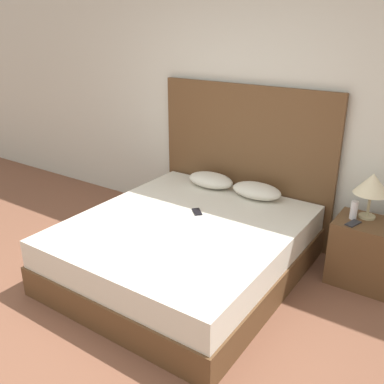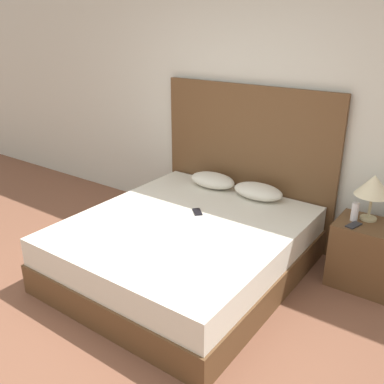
% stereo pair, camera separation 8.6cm
% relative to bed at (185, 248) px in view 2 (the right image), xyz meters
% --- Properties ---
extents(ground_plane, '(16.00, 16.00, 0.00)m').
position_rel_bed_xyz_m(ground_plane, '(-0.04, -1.09, -0.25)').
color(ground_plane, brown).
extents(wall_back, '(10.00, 0.06, 2.70)m').
position_rel_bed_xyz_m(wall_back, '(-0.04, 1.15, 1.10)').
color(wall_back, silver).
rests_on(wall_back, ground_plane).
extents(bed, '(1.85, 2.10, 0.51)m').
position_rel_bed_xyz_m(bed, '(0.00, 0.00, 0.00)').
color(bed, brown).
rests_on(bed, ground_plane).
extents(headboard, '(1.94, 0.05, 1.57)m').
position_rel_bed_xyz_m(headboard, '(-0.00, 1.08, 0.53)').
color(headboard, brown).
rests_on(headboard, ground_plane).
extents(pillow_left, '(0.51, 0.30, 0.15)m').
position_rel_bed_xyz_m(pillow_left, '(-0.27, 0.85, 0.33)').
color(pillow_left, silver).
rests_on(pillow_left, bed).
extents(pillow_right, '(0.51, 0.30, 0.15)m').
position_rel_bed_xyz_m(pillow_right, '(0.27, 0.85, 0.33)').
color(pillow_right, silver).
rests_on(pillow_right, bed).
extents(phone_on_bed, '(0.16, 0.15, 0.01)m').
position_rel_bed_xyz_m(phone_on_bed, '(-0.03, 0.23, 0.26)').
color(phone_on_bed, black).
rests_on(phone_on_bed, bed).
extents(nightstand, '(0.52, 0.43, 0.58)m').
position_rel_bed_xyz_m(nightstand, '(1.36, 0.76, 0.04)').
color(nightstand, brown).
rests_on(nightstand, ground_plane).
extents(table_lamp, '(0.30, 0.30, 0.40)m').
position_rel_bed_xyz_m(table_lamp, '(1.32, 0.84, 0.63)').
color(table_lamp, tan).
rests_on(table_lamp, nightstand).
extents(phone_on_nightstand, '(0.11, 0.16, 0.01)m').
position_rel_bed_xyz_m(phone_on_nightstand, '(1.26, 0.65, 0.33)').
color(phone_on_nightstand, '#232328').
rests_on(phone_on_nightstand, nightstand).
extents(toiletry_bottle, '(0.06, 0.06, 0.16)m').
position_rel_bed_xyz_m(toiletry_bottle, '(1.23, 0.75, 0.41)').
color(toiletry_bottle, silver).
rests_on(toiletry_bottle, nightstand).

